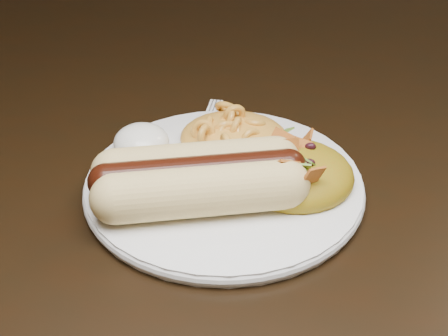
# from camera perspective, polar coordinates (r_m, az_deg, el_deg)

# --- Properties ---
(table) EXTENTS (1.60, 0.90, 0.75)m
(table) POSITION_cam_1_polar(r_m,az_deg,el_deg) (0.70, 8.60, -0.27)
(table) COLOR black
(table) RESTS_ON floor
(plate) EXTENTS (0.27, 0.27, 0.01)m
(plate) POSITION_cam_1_polar(r_m,az_deg,el_deg) (0.51, -0.00, -1.47)
(plate) COLOR white
(plate) RESTS_ON table
(hotdog) EXTENTS (0.14, 0.11, 0.04)m
(hotdog) POSITION_cam_1_polar(r_m,az_deg,el_deg) (0.47, -2.30, -0.87)
(hotdog) COLOR #FFDC86
(hotdog) RESTS_ON plate
(mac_and_cheese) EXTENTS (0.11, 0.10, 0.04)m
(mac_and_cheese) POSITION_cam_1_polar(r_m,az_deg,el_deg) (0.54, 0.95, 4.02)
(mac_and_cheese) COLOR yellow
(mac_and_cheese) RESTS_ON plate
(sour_cream) EXTENTS (0.06, 0.06, 0.03)m
(sour_cream) POSITION_cam_1_polar(r_m,az_deg,el_deg) (0.53, -7.61, 2.94)
(sour_cream) COLOR white
(sour_cream) RESTS_ON plate
(taco_salad) EXTENTS (0.10, 0.09, 0.04)m
(taco_salad) POSITION_cam_1_polar(r_m,az_deg,el_deg) (0.49, 6.41, 0.40)
(taco_salad) COLOR #B04400
(taco_salad) RESTS_ON plate
(fork) EXTENTS (0.04, 0.12, 0.00)m
(fork) POSITION_cam_1_polar(r_m,az_deg,el_deg) (0.56, -2.14, 2.26)
(fork) COLOR white
(fork) RESTS_ON table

